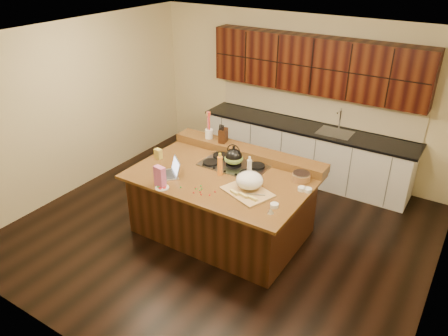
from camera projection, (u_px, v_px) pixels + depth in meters
The scene contains 32 objects.
room at pixel (222, 146), 5.68m from camera, with size 5.52×5.02×2.72m.
island at pixel (222, 203), 6.09m from camera, with size 2.40×1.60×0.92m.
back_ledge at pixel (248, 152), 6.37m from camera, with size 2.40×0.30×0.12m, color black.
cooktop at pixel (234, 165), 6.09m from camera, with size 0.92×0.52×0.05m.
back_counter at pixel (308, 123), 7.37m from camera, with size 3.70×0.66×2.40m.
kettle at pixel (234, 156), 6.03m from camera, with size 0.24×0.24×0.21m, color black.
green_bowl at pixel (234, 159), 6.04m from camera, with size 0.26×0.26×0.15m, color olive.
laptop at pixel (172, 171), 5.85m from camera, with size 0.41×0.40×0.22m.
oil_bottle at pixel (220, 166), 5.81m from camera, with size 0.07×0.07×0.27m, color orange.
vinegar_bottle at pixel (249, 169), 5.77m from camera, with size 0.06×0.06×0.25m, color silver.
wooden_tray at pixel (249, 183), 5.46m from camera, with size 0.71×0.61×0.24m.
ramekin_a at pixel (274, 205), 5.15m from camera, with size 0.10×0.10×0.04m, color white.
ramekin_b at pixel (308, 190), 5.47m from camera, with size 0.10×0.10×0.04m, color white.
ramekin_c at pixel (302, 189), 5.50m from camera, with size 0.10×0.10×0.04m, color white.
strainer_bowl at pixel (301, 177), 5.72m from camera, with size 0.24×0.24×0.09m, color #996B3F.
kitchen_timer at pixel (271, 210), 5.04m from camera, with size 0.08×0.08×0.07m, color silver.
pink_bag at pixel (160, 177), 5.53m from camera, with size 0.15×0.08×0.28m, color #D4639F.
candy_plate at pixel (162, 188), 5.56m from camera, with size 0.18×0.18×0.01m, color white.
package_box at pixel (158, 154), 6.28m from camera, with size 0.10×0.07×0.15m, color gold.
utensil_crock at pixel (209, 134), 6.64m from camera, with size 0.12×0.12×0.14m, color white.
knife_block at pixel (223, 135), 6.50m from camera, with size 0.10×0.17×0.20m, color black.
gumdrop_0 at pixel (215, 192), 5.46m from camera, with size 0.02×0.02×0.02m, color red.
gumdrop_1 at pixel (196, 189), 5.53m from camera, with size 0.02×0.02×0.02m, color #198C26.
gumdrop_2 at pixel (194, 193), 5.44m from camera, with size 0.02×0.02×0.02m, color red.
gumdrop_3 at pixel (202, 189), 5.53m from camera, with size 0.02×0.02×0.02m, color #198C26.
gumdrop_4 at pixel (201, 194), 5.40m from camera, with size 0.02×0.02×0.02m, color red.
gumdrop_5 at pixel (181, 187), 5.56m from camera, with size 0.02×0.02×0.02m, color #198C26.
gumdrop_6 at pixel (200, 192), 5.46m from camera, with size 0.02×0.02×0.02m, color red.
gumdrop_7 at pixel (201, 186), 5.59m from camera, with size 0.02×0.02×0.02m, color #198C26.
gumdrop_8 at pixel (210, 195), 5.39m from camera, with size 0.02×0.02×0.02m, color red.
gumdrop_9 at pixel (200, 190), 5.49m from camera, with size 0.02×0.02×0.02m, color #198C26.
gumdrop_10 at pixel (195, 188), 5.55m from camera, with size 0.02×0.02×0.02m, color red.
Camera 1 is at (2.79, -4.34, 3.72)m, focal length 35.00 mm.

